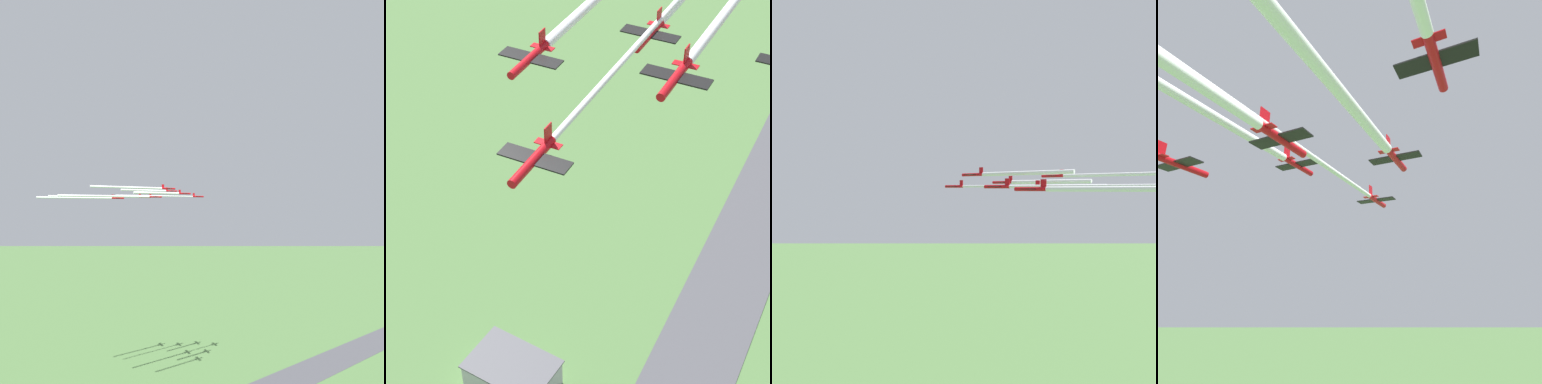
% 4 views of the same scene
% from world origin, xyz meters
% --- Properties ---
extents(jet_0, '(7.84, 8.29, 2.77)m').
position_xyz_m(jet_0, '(-21.65, -23.06, 145.19)').
color(jet_0, '#B20C14').
extents(jet_1, '(7.84, 8.29, 2.77)m').
position_xyz_m(jet_1, '(-29.39, -39.04, 148.86)').
color(jet_1, '#B20C14').
extents(jet_2, '(7.84, 8.29, 2.77)m').
position_xyz_m(jet_2, '(-11.44, -37.58, 146.63)').
color(jet_2, '#B20C14').
extents(jet_3, '(7.84, 8.29, 2.77)m').
position_xyz_m(jet_3, '(-37.12, -55.02, 144.83)').
color(jet_3, '#B20C14').
extents(jet_4, '(7.84, 8.29, 2.77)m').
position_xyz_m(jet_4, '(-19.17, -53.56, 144.66)').
color(jet_4, '#B20C14').
extents(jet_5, '(7.84, 8.29, 2.77)m').
position_xyz_m(jet_5, '(-1.23, -52.10, 148.85)').
color(jet_5, '#B20C14').
extents(jet_6, '(7.84, 8.29, 2.77)m').
position_xyz_m(jet_6, '(-44.85, -71.01, 144.13)').
color(jet_6, '#B20C14').
extents(smoke_trail_0, '(4.88, 50.87, 0.76)m').
position_xyz_m(smoke_trail_0, '(-19.28, -52.24, 145.15)').
color(smoke_trail_0, white).
extents(smoke_trail_1, '(3.63, 30.00, 1.20)m').
position_xyz_m(smoke_trail_1, '(-27.86, -57.77, 148.82)').
color(smoke_trail_1, white).
extents(smoke_trail_2, '(3.65, 28.32, 1.36)m').
position_xyz_m(smoke_trail_2, '(-9.99, -55.46, 146.59)').
color(smoke_trail_2, white).
extents(smoke_trail_3, '(5.16, 53.65, 0.81)m').
position_xyz_m(smoke_trail_3, '(-34.63, -85.59, 144.79)').
color(smoke_trail_3, white).
extents(smoke_trail_4, '(5.24, 50.75, 1.13)m').
position_xyz_m(smoke_trail_4, '(-16.81, -82.67, 144.62)').
color(smoke_trail_4, white).
extents(smoke_trail_5, '(4.21, 38.23, 1.11)m').
position_xyz_m(smoke_trail_5, '(0.63, -74.95, 148.81)').
color(smoke_trail_5, white).
extents(smoke_trail_6, '(4.68, 43.80, 1.13)m').
position_xyz_m(smoke_trail_6, '(-42.77, -96.64, 144.09)').
color(smoke_trail_6, white).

